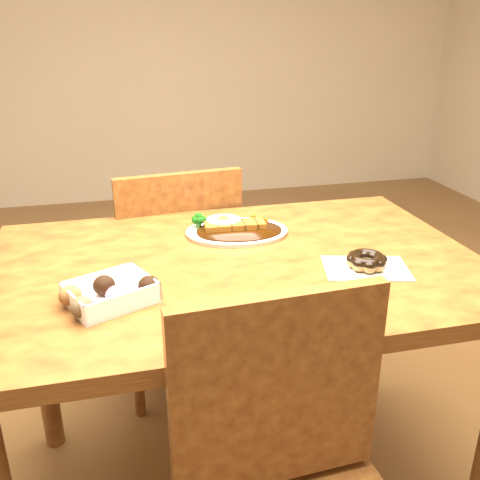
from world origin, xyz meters
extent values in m
cube|color=#522210|center=(0.00, 0.00, 0.73)|extent=(1.20, 0.80, 0.04)
cylinder|color=#522210|center=(-0.54, 0.34, 0.35)|extent=(0.06, 0.06, 0.71)
cylinder|color=#522210|center=(0.54, 0.34, 0.35)|extent=(0.06, 0.06, 0.71)
cube|color=#522210|center=(-0.10, 0.60, 0.43)|extent=(0.46, 0.46, 0.04)
cylinder|color=#522210|center=(0.05, 0.79, 0.21)|extent=(0.04, 0.04, 0.41)
cylinder|color=#522210|center=(-0.29, 0.75, 0.21)|extent=(0.04, 0.04, 0.41)
cylinder|color=#522210|center=(0.08, 0.45, 0.21)|extent=(0.04, 0.04, 0.41)
cylinder|color=#522210|center=(-0.25, 0.41, 0.21)|extent=(0.04, 0.04, 0.41)
cube|color=#522210|center=(-0.08, 0.41, 0.67)|extent=(0.40, 0.07, 0.40)
cube|color=#522210|center=(-0.02, -0.41, 0.67)|extent=(0.40, 0.05, 0.40)
ellipsoid|color=white|center=(0.04, 0.17, 0.76)|extent=(0.30, 0.23, 0.01)
ellipsoid|color=black|center=(0.04, 0.16, 0.76)|extent=(0.25, 0.19, 0.01)
cube|color=#6B380C|center=(0.04, 0.18, 0.77)|extent=(0.17, 0.07, 0.02)
ellipsoid|color=white|center=(0.01, 0.20, 0.79)|extent=(0.10, 0.09, 0.01)
ellipsoid|color=#FFB214|center=(0.01, 0.20, 0.79)|extent=(0.03, 0.03, 0.02)
cube|color=white|center=(-0.30, -0.14, 0.77)|extent=(0.21, 0.19, 0.04)
ellipsoid|color=black|center=(-0.36, -0.20, 0.78)|extent=(0.05, 0.05, 0.04)
ellipsoid|color=pink|center=(-0.29, -0.17, 0.78)|extent=(0.05, 0.05, 0.04)
ellipsoid|color=black|center=(-0.22, -0.14, 0.78)|extent=(0.05, 0.05, 0.04)
ellipsoid|color=brown|center=(-0.38, -0.14, 0.78)|extent=(0.05, 0.05, 0.04)
ellipsoid|color=black|center=(-0.32, -0.11, 0.78)|extent=(0.05, 0.05, 0.04)
cube|color=silver|center=(0.29, -0.12, 0.75)|extent=(0.22, 0.18, 0.00)
torus|color=olive|center=(0.29, -0.12, 0.77)|extent=(0.11, 0.11, 0.03)
torus|color=black|center=(0.29, -0.12, 0.78)|extent=(0.10, 0.10, 0.02)
camera|label=1|loc=(-0.28, -1.16, 1.29)|focal=40.00mm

